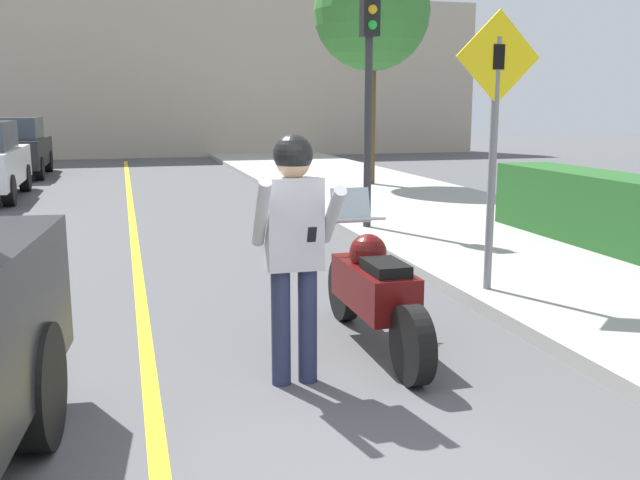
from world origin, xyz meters
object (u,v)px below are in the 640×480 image
(motorcycle, at_px, (373,290))
(crossing_sign, at_px, (495,125))
(person_biker, at_px, (294,232))
(traffic_light, at_px, (369,61))
(parked_car_black, at_px, (12,147))
(street_tree, at_px, (372,12))

(motorcycle, bearing_deg, crossing_sign, 32.14)
(person_biker, relative_size, traffic_light, 0.50)
(motorcycle, bearing_deg, traffic_light, 71.30)
(motorcycle, relative_size, parked_car_black, 0.54)
(traffic_light, height_order, street_tree, street_tree)
(person_biker, height_order, street_tree, street_tree)
(traffic_light, distance_m, parked_car_black, 13.45)
(person_biker, bearing_deg, traffic_light, 65.83)
(motorcycle, distance_m, parked_car_black, 17.27)
(motorcycle, relative_size, crossing_sign, 0.81)
(parked_car_black, bearing_deg, crossing_sign, -66.89)
(crossing_sign, relative_size, traffic_light, 0.77)
(motorcycle, relative_size, traffic_light, 0.62)
(motorcycle, bearing_deg, parked_car_black, 106.79)
(motorcycle, xyz_separation_m, street_tree, (3.82, 10.93, 3.66))
(person_biker, relative_size, street_tree, 0.34)
(street_tree, bearing_deg, person_biker, -111.94)
(motorcycle, height_order, street_tree, street_tree)
(motorcycle, height_order, crossing_sign, crossing_sign)
(person_biker, xyz_separation_m, parked_car_black, (-4.17, 17.13, -0.28))
(crossing_sign, height_order, parked_car_black, crossing_sign)
(street_tree, distance_m, parked_car_black, 10.95)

